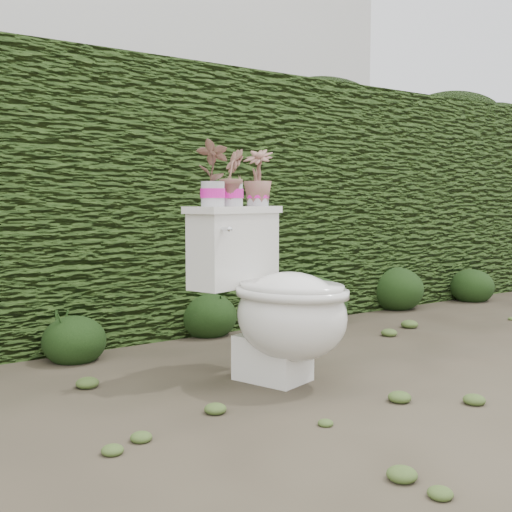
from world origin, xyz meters
TOP-DOWN VIEW (x-y plane):
  - ground at (0.00, 0.00)m, footprint 60.00×60.00m
  - hedge at (0.00, 1.60)m, footprint 8.00×1.00m
  - house_wall at (0.60, 6.00)m, footprint 8.00×3.50m
  - toilet at (-0.23, 0.09)m, footprint 0.63×0.78m
  - potted_plant_left at (-0.44, 0.28)m, footprint 0.17×0.18m
  - potted_plant_center at (-0.31, 0.32)m, footprint 0.17×0.17m
  - potted_plant_right at (-0.12, 0.37)m, footprint 0.20×0.20m
  - liriope_clump_2 at (-0.83, 0.98)m, footprint 0.32×0.32m
  - liriope_clump_3 at (0.04, 1.11)m, footprint 0.35×0.35m
  - liriope_clump_4 at (0.81, 1.01)m, footprint 0.42×0.42m
  - liriope_clump_5 at (1.68, 1.11)m, footprint 0.42×0.42m
  - liriope_clump_6 at (2.46, 1.00)m, footprint 0.35×0.35m

SIDE VIEW (x-z plane):
  - ground at x=0.00m, z-range 0.00..0.00m
  - liriope_clump_2 at x=-0.83m, z-range 0.00..0.26m
  - liriope_clump_3 at x=0.04m, z-range 0.00..0.28m
  - liriope_clump_6 at x=2.46m, z-range 0.00..0.28m
  - liriope_clump_4 at x=0.81m, z-range 0.00..0.33m
  - liriope_clump_5 at x=1.68m, z-range 0.00..0.34m
  - toilet at x=-0.23m, z-range -0.03..0.74m
  - hedge at x=0.00m, z-range 0.00..1.60m
  - potted_plant_center at x=-0.31m, z-range 0.78..1.02m
  - potted_plant_right at x=-0.12m, z-range 0.78..1.03m
  - potted_plant_left at x=-0.44m, z-range 0.78..1.05m
  - house_wall at x=0.60m, z-range 0.00..4.00m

